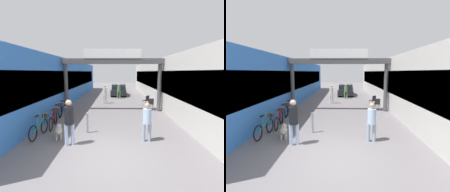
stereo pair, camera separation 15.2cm
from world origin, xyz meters
The scene contains 17 objects.
ground_plane centered at (0.00, 0.00, 0.00)m, with size 80.00×80.00×0.00m, color slate.
storefront_left centered at (-5.09, 11.00, 1.93)m, with size 3.00×26.00×3.85m.
storefront_right centered at (5.09, 11.00, 1.93)m, with size 3.00×26.00×3.85m.
arcade_sign_gateway centered at (0.00, 6.95, 3.13)m, with size 7.40×0.47×4.39m.
pedestrian_with_dog centered at (-1.55, 0.93, 1.03)m, with size 0.44×0.44×1.78m.
pedestrian_companion centered at (1.50, 1.38, 0.91)m, with size 0.39×0.36×1.60m.
pedestrian_carrying_crate centered at (-0.75, 9.90, 0.94)m, with size 0.43×0.43×1.65m.
pedestrian_elderly_walking centered at (0.57, 12.89, 0.89)m, with size 0.38×0.34×1.57m.
dog_on_leash centered at (-2.20, 1.65, 0.35)m, with size 0.46×0.80×0.56m.
bicycle_green_nearest centered at (-3.10, 1.88, 0.44)m, with size 0.46×1.69×0.98m.
bicycle_red_second centered at (-2.94, 3.16, 0.44)m, with size 0.46×1.68×0.98m.
bicycle_blue_third centered at (-3.17, 4.53, 0.44)m, with size 0.46×1.69×0.98m.
bicycle_black_farthest centered at (-3.23, 5.82, 0.44)m, with size 0.46×1.69×0.98m.
bollard_post_metal centered at (-1.08, 2.31, 0.49)m, with size 0.10×0.10×0.97m.
cafe_chair_black_nearer centered at (2.81, 7.19, 0.54)m, with size 0.40×0.40×0.89m.
cafe_chair_black_farther centered at (2.78, 8.75, 0.54)m, with size 0.56×0.56×0.89m.
parked_car_black centered at (0.62, 15.45, 0.64)m, with size 1.94×4.07×1.33m.
Camera 2 is at (0.38, -5.49, 2.83)m, focal length 28.00 mm.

